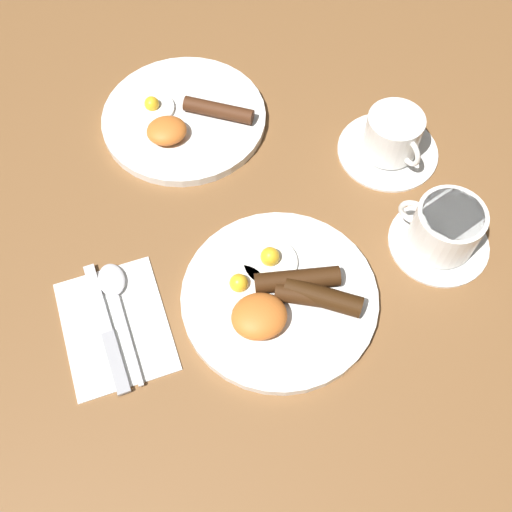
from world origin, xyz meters
The scene contains 8 objects.
ground_plane centered at (0.00, 0.00, 0.00)m, with size 3.00×3.00×0.00m, color brown.
breakfast_plate_near centered at (0.00, 0.00, 0.01)m, with size 0.27×0.27×0.05m.
breakfast_plate_far centered at (-0.07, 0.34, 0.01)m, with size 0.27×0.27×0.04m.
teacup_near centered at (0.25, 0.03, 0.04)m, with size 0.14×0.14×0.08m.
teacup_far centered at (0.23, 0.21, 0.03)m, with size 0.16×0.16×0.08m.
napkin centered at (-0.22, 0.01, 0.00)m, with size 0.14×0.18×0.01m, color white.
knife centered at (-0.23, 0.00, 0.01)m, with size 0.04×0.20×0.01m.
spoon centered at (-0.22, 0.06, 0.01)m, with size 0.04×0.19×0.01m.
Camera 1 is at (-0.11, -0.33, 0.75)m, focal length 42.00 mm.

